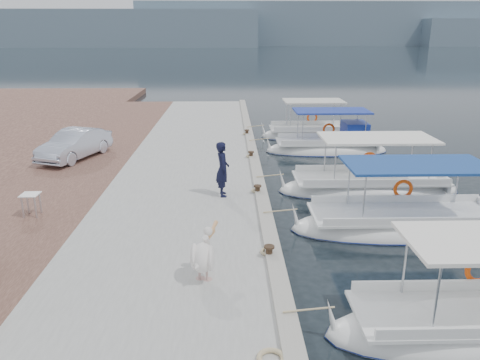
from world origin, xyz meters
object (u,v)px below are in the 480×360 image
at_px(fisherman, 223,169).
at_px(fishing_caique_e, 310,135).
at_px(pelican, 203,256).
at_px(fishing_caique_b, 404,226).
at_px(parked_car, 75,144).
at_px(fishing_caique_c, 368,188).
at_px(fishing_caique_d, 328,148).

bearing_deg(fisherman, fishing_caique_e, -31.26).
bearing_deg(pelican, fishing_caique_b, 31.75).
bearing_deg(fishing_caique_b, parked_car, 149.98).
bearing_deg(pelican, fishing_caique_e, 72.70).
bearing_deg(fishing_caique_b, pelican, -148.25).
height_order(fishing_caique_c, fishing_caique_e, same).
height_order(fishing_caique_b, pelican, fishing_caique_b).
distance_m(fishing_caique_b, pelican, 7.45).
height_order(fishing_caique_b, fishing_caique_d, same).
relative_size(fishing_caique_b, fisherman, 3.74).
distance_m(fishing_caique_e, parked_car, 13.70).
relative_size(fishing_caique_d, pelican, 4.21).
bearing_deg(fishing_caique_e, fishing_caique_d, -83.64).
xyz_separation_m(fishing_caique_b, fishing_caique_d, (-0.35, 10.28, 0.07)).
height_order(fishing_caique_d, fisherman, fisherman).
bearing_deg(fishing_caique_c, fishing_caique_d, 92.50).
xyz_separation_m(fishing_caique_d, parked_car, (-12.42, -2.91, 0.97)).
relative_size(fishing_caique_b, fishing_caique_d, 1.14).
xyz_separation_m(fishing_caique_b, fisherman, (-5.89, 2.07, 1.36)).
distance_m(fishing_caique_c, fisherman, 6.22).
distance_m(fishing_caique_d, parked_car, 12.79).
distance_m(fishing_caique_b, fishing_caique_d, 10.29).
height_order(fishing_caique_c, fishing_caique_d, same).
bearing_deg(fisherman, fishing_caique_b, -117.12).
bearing_deg(fishing_caique_c, parked_car, 164.26).
bearing_deg(fisherman, fishing_caique_c, -81.23).
xyz_separation_m(fishing_caique_c, fisherman, (-5.82, -1.73, 1.36)).
relative_size(fishing_caique_b, fishing_caique_c, 1.02).
height_order(fishing_caique_b, parked_car, fishing_caique_b).
xyz_separation_m(fishing_caique_c, parked_car, (-12.70, 3.58, 1.05)).
height_order(fishing_caique_b, fisherman, fisherman).
bearing_deg(parked_car, fisherman, -18.03).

